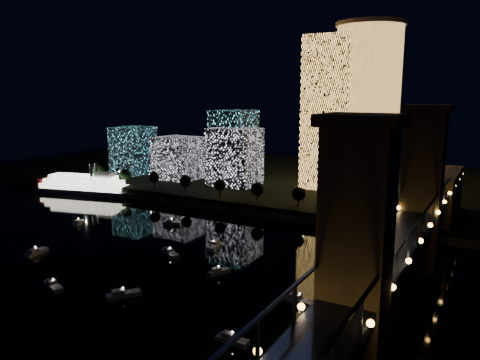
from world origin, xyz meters
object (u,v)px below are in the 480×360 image
(tower_rectangular, at_px, (331,113))
(truss_bridge, at_px, (384,267))
(riverboat, at_px, (80,185))
(tower_cylindrical, at_px, (367,107))

(tower_rectangular, bearing_deg, truss_bridge, -66.23)
(tower_rectangular, distance_m, truss_bridge, 146.74)
(riverboat, bearing_deg, truss_bridge, -22.35)
(truss_bridge, bearing_deg, riverboat, 157.65)
(truss_bridge, distance_m, riverboat, 191.71)
(tower_rectangular, height_order, truss_bridge, tower_rectangular)
(tower_cylindrical, distance_m, tower_rectangular, 18.24)
(tower_cylindrical, relative_size, tower_rectangular, 1.08)
(truss_bridge, xyz_separation_m, riverboat, (-176.98, 72.75, -11.86))
(tower_cylindrical, xyz_separation_m, truss_bridge, (42.34, -140.52, -30.11))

